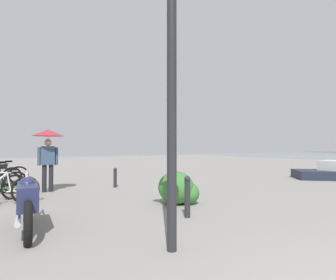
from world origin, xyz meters
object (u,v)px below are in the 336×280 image
Objects in this scene: bicycle_white at (3,191)px; pedestrian at (48,142)px; motorcycle at (27,202)px; lamppost at (172,53)px; bicycle_silver at (3,175)px; bollard_near at (187,196)px; bollard_mid at (115,177)px.

bicycle_white is 0.86× the size of pedestrian.
motorcycle reaches higher than bicycle_white.
lamppost is 1.97× the size of motorcycle.
lamppost is at bearing -168.35° from bicycle_silver.
bollard_near is 1.22× the size of bollard_mid.
bollard_mid is at bearing -96.89° from pedestrian.
bollard_near is at bearing -136.47° from bicycle_white.
bollard_near is at bearing 176.67° from bollard_mid.
bicycle_silver is at bearing -1.37° from bicycle_white.
motorcycle is 1.07× the size of pedestrian.
pedestrian is 2.36× the size of bollard_near.
bicycle_silver is at bearing 11.65° from lamppost.
pedestrian is at bearing -13.00° from motorcycle.
lamppost is 4.96× the size of bollard_near.
bollard_mid is (-0.27, -2.21, -1.23)m from pedestrian.
motorcycle is 2.60m from bicycle_white.
bollard_mid is at bearing -39.03° from motorcycle.
bicycle_white is at bearing 6.96° from motorcycle.
motorcycle reaches higher than bicycle_silver.
lamppost is 5.66m from bicycle_white.
lamppost reaches higher than bicycle_white.
bicycle_white is (2.58, 0.31, -0.14)m from motorcycle.
bollard_mid is at bearing -130.94° from bicycle_silver.
bicycle_white is at bearing 110.95° from bollard_mid.
bicycle_white is at bearing 141.38° from pedestrian.
bicycle_silver is at bearing 22.11° from bollard_near.
bollard_near is (-7.65, -3.11, 0.09)m from bicycle_silver.
lamppost is at bearing 136.38° from bollard_near.
bollard_mid is at bearing -14.25° from lamppost.
pedestrian is (6.30, 0.67, -1.22)m from lamppost.
lamppost is 9.49m from bicycle_silver.
pedestrian reaches higher than bollard_near.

